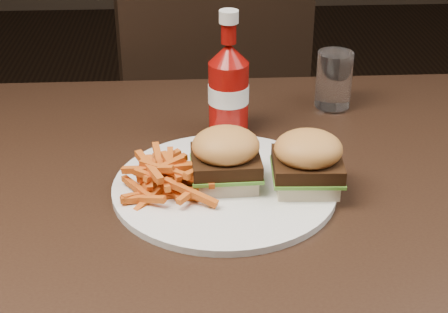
{
  "coord_description": "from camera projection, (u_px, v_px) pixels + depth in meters",
  "views": [
    {
      "loc": [
        -0.14,
        -0.87,
        1.26
      ],
      "look_at": [
        -0.09,
        -0.02,
        0.8
      ],
      "focal_mm": 55.0,
      "sensor_mm": 36.0,
      "label": 1
    }
  ],
  "objects": [
    {
      "name": "plate",
      "position": [
        224.0,
        187.0,
        0.98
      ],
      "size": [
        0.32,
        0.32,
        0.01
      ],
      "primitive_type": "cylinder",
      "color": "white",
      "rests_on": "dining_table"
    },
    {
      "name": "fries_pile",
      "position": [
        167.0,
        175.0,
        0.96
      ],
      "size": [
        0.15,
        0.15,
        0.05
      ],
      "primitive_type": null,
      "rotation": [
        0.0,
        0.0,
        0.22
      ],
      "color": "orange",
      "rests_on": "plate"
    },
    {
      "name": "ketchup_bottle",
      "position": [
        228.0,
        101.0,
        1.12
      ],
      "size": [
        0.08,
        0.08,
        0.13
      ],
      "primitive_type": "cylinder",
      "rotation": [
        0.0,
        0.0,
        -0.26
      ],
      "color": "maroon",
      "rests_on": "dining_table"
    },
    {
      "name": "dining_table",
      "position": [
        285.0,
        191.0,
        1.02
      ],
      "size": [
        1.2,
        0.8,
        0.04
      ],
      "primitive_type": "cube",
      "color": "black",
      "rests_on": "ground"
    },
    {
      "name": "chair_far",
      "position": [
        192.0,
        139.0,
        1.83
      ],
      "size": [
        0.59,
        0.59,
        0.04
      ],
      "primitive_type": "cube",
      "rotation": [
        0.0,
        0.0,
        3.45
      ],
      "color": "black",
      "rests_on": "ground"
    },
    {
      "name": "sandwich_half_a",
      "position": [
        226.0,
        177.0,
        0.98
      ],
      "size": [
        0.09,
        0.08,
        0.02
      ],
      "primitive_type": "cube",
      "rotation": [
        0.0,
        0.0,
        0.03
      ],
      "color": "beige",
      "rests_on": "plate"
    },
    {
      "name": "sandwich_half_b",
      "position": [
        306.0,
        180.0,
        0.97
      ],
      "size": [
        0.09,
        0.08,
        0.02
      ],
      "primitive_type": "cube",
      "rotation": [
        0.0,
        0.0,
        -0.05
      ],
      "color": "beige",
      "rests_on": "plate"
    },
    {
      "name": "tumbler",
      "position": [
        334.0,
        79.0,
        1.21
      ],
      "size": [
        0.08,
        0.08,
        0.1
      ],
      "primitive_type": "cylinder",
      "rotation": [
        0.0,
        0.0,
        -0.4
      ],
      "color": "white",
      "rests_on": "dining_table"
    }
  ]
}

